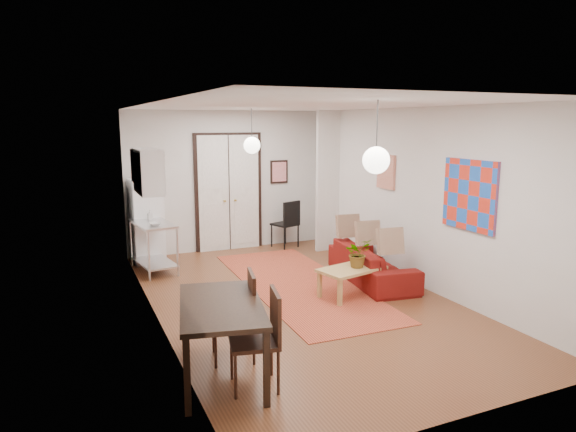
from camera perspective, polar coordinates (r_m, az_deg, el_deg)
name	(u,v)px	position (r m, az deg, el deg)	size (l,w,h in m)	color
floor	(298,299)	(7.93, 1.16, -9.23)	(7.00, 7.00, 0.00)	brown
ceiling	(299,105)	(7.47, 1.24, 12.22)	(4.20, 7.00, 0.02)	white
wall_back	(228,181)	(10.81, -6.69, 3.89)	(4.20, 0.02, 2.90)	silver
wall_front	(471,265)	(4.70, 19.62, -5.17)	(4.20, 0.02, 2.90)	silver
wall_left	(154,216)	(6.95, -14.68, 0.01)	(0.02, 7.00, 2.90)	silver
wall_right	(415,197)	(8.65, 13.91, 2.04)	(0.02, 7.00, 2.90)	silver
double_doors	(229,193)	(10.80, -6.59, 2.55)	(1.44, 0.06, 2.50)	white
stub_partition	(328,182)	(10.65, 4.43, 3.83)	(0.50, 0.10, 2.90)	silver
wall_cabinet	(148,171)	(8.39, -15.28, 4.82)	(0.35, 1.00, 0.70)	white
painting_popart	(470,195)	(7.67, 19.52, 2.21)	(0.05, 1.00, 1.00)	red
painting_abstract	(386,172)	(9.24, 10.85, 4.86)	(0.05, 0.50, 0.60)	beige
poster_back	(279,172)	(11.16, -0.99, 4.93)	(0.40, 0.03, 0.50)	red
print_left	(134,166)	(8.86, -16.76, 5.35)	(0.03, 0.44, 0.54)	brown
pendant_back	(252,145)	(9.33, -4.03, 7.85)	(0.30, 0.30, 0.80)	white
pendant_front	(376,160)	(5.73, 9.77, 6.13)	(0.30, 0.30, 0.80)	white
kilim_rug	(299,284)	(8.62, 1.22, -7.55)	(1.66, 4.44, 0.01)	#BC4D2F
sofa	(372,263)	(8.84, 9.30, -5.23)	(0.81, 2.06, 0.60)	maroon
coffee_table	(352,271)	(8.01, 7.09, -6.14)	(1.13, 0.79, 0.45)	tan
potted_plant	(358,253)	(7.99, 7.76, -4.10)	(0.35, 0.40, 0.44)	#35662E
kitchen_counter	(153,240)	(9.53, -14.75, -2.59)	(0.74, 1.24, 0.90)	silver
bowl	(155,224)	(9.17, -14.55, -0.87)	(0.21, 0.21, 0.05)	beige
soap_bottle	(150,215)	(9.69, -15.10, 0.11)	(0.09, 0.08, 0.19)	teal
fridge	(146,221)	(10.18, -15.46, -0.49)	(0.57, 0.57, 1.61)	white
dining_table	(221,311)	(5.47, -7.43, -10.47)	(1.13, 1.61, 0.81)	black
dining_chair_near	(230,307)	(5.99, -6.49, -10.00)	(0.57, 0.73, 1.00)	#331B10
dining_chair_far	(250,329)	(5.37, -4.19, -12.42)	(0.57, 0.73, 1.00)	#331B10
black_side_chair	(283,219)	(11.09, -0.55, -0.32)	(0.60, 0.61, 1.02)	black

